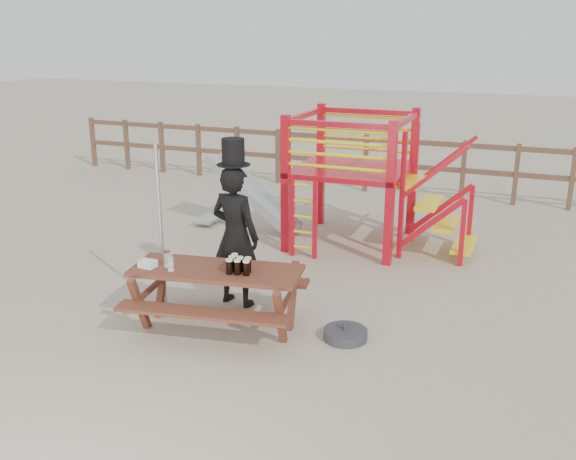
# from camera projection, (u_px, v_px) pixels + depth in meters

# --- Properties ---
(ground) EXTENTS (60.00, 60.00, 0.00)m
(ground) POSITION_uv_depth(u_px,v_px,m) (241.00, 333.00, 7.27)
(ground) COLOR tan
(ground) RESTS_ON ground
(back_fence) EXTENTS (15.09, 0.09, 1.20)m
(back_fence) POSITION_uv_depth(u_px,v_px,m) (389.00, 158.00, 13.24)
(back_fence) COLOR brown
(back_fence) RESTS_ON ground
(playground_fort) EXTENTS (4.71, 1.84, 2.10)m
(playground_fort) POSITION_uv_depth(u_px,v_px,m) (347.00, 177.00, 10.07)
(playground_fort) COLOR red
(playground_fort) RESTS_ON ground
(picnic_table) EXTENTS (2.09, 1.61, 0.74)m
(picnic_table) POSITION_uv_depth(u_px,v_px,m) (217.00, 291.00, 7.25)
(picnic_table) COLOR brown
(picnic_table) RESTS_ON ground
(man_with_hat) EXTENTS (0.70, 0.51, 2.08)m
(man_with_hat) POSITION_uv_depth(u_px,v_px,m) (235.00, 232.00, 7.80)
(man_with_hat) COLOR black
(man_with_hat) RESTS_ON ground
(metal_pole) EXTENTS (0.05, 0.05, 2.05)m
(metal_pole) POSITION_uv_depth(u_px,v_px,m) (161.00, 230.00, 7.56)
(metal_pole) COLOR #B2B2B7
(metal_pole) RESTS_ON ground
(parasol_base) EXTENTS (0.49, 0.49, 0.21)m
(parasol_base) POSITION_uv_depth(u_px,v_px,m) (345.00, 334.00, 7.12)
(parasol_base) COLOR #313136
(parasol_base) RESTS_ON ground
(paper_bag) EXTENTS (0.18, 0.15, 0.08)m
(paper_bag) POSITION_uv_depth(u_px,v_px,m) (148.00, 264.00, 7.20)
(paper_bag) COLOR white
(paper_bag) RESTS_ON picnic_table
(stout_pints) EXTENTS (0.28, 0.25, 0.17)m
(stout_pints) POSITION_uv_depth(u_px,v_px,m) (238.00, 265.00, 7.03)
(stout_pints) COLOR black
(stout_pints) RESTS_ON picnic_table
(empty_glasses) EXTENTS (0.18, 0.20, 0.15)m
(empty_glasses) POSITION_uv_depth(u_px,v_px,m) (169.00, 262.00, 7.17)
(empty_glasses) COLOR silver
(empty_glasses) RESTS_ON picnic_table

